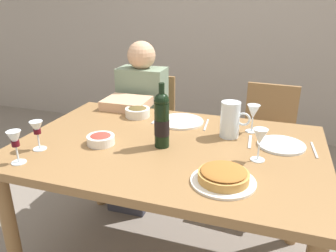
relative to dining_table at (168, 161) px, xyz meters
The scene contains 20 objects.
back_wall 2.27m from the dining_table, 90.00° to the left, with size 8.00×0.10×2.80m, color #A3998E.
dining_table is the anchor object (origin of this frame).
wine_bottle 0.23m from the dining_table, 124.36° to the right, with size 0.07×0.07×0.32m.
water_pitcher 0.38m from the dining_table, 35.63° to the left, with size 0.15×0.10×0.19m.
baked_tart 0.44m from the dining_table, 41.12° to the right, with size 0.26×0.26×0.06m.
salad_bowl 0.36m from the dining_table, 162.03° to the right, with size 0.14×0.14×0.05m.
olive_bowl 0.47m from the dining_table, 133.01° to the left, with size 0.15×0.15×0.06m.
wine_glass_left_diner 0.65m from the dining_table, 156.16° to the right, with size 0.06×0.06×0.14m.
wine_glass_right_diner 0.48m from the dining_table, ahead, with size 0.07×0.07×0.15m.
wine_glass_centre 0.52m from the dining_table, 38.58° to the left, with size 0.07×0.07×0.15m.
wine_glass_spare 0.72m from the dining_table, 144.84° to the right, with size 0.06×0.06×0.15m.
dinner_plate_left_setting 0.56m from the dining_table, 16.03° to the left, with size 0.23×0.23×0.01m, color silver.
dinner_plate_right_setting 0.33m from the dining_table, 95.04° to the left, with size 0.26×0.26×0.01m, color white.
fork_left_setting 0.42m from the dining_table, 21.81° to the left, with size 0.16×0.01×0.01m, color silver.
knife_left_setting 0.71m from the dining_table, 12.63° to the left, with size 0.18×0.01×0.01m, color silver.
knife_right_setting 0.35m from the dining_table, 68.87° to the left, with size 0.18×0.01×0.01m, color silver.
spoon_right_setting 0.37m from the dining_table, 119.37° to the left, with size 0.16×0.01×0.01m, color silver.
chair_left 0.99m from the dining_table, 117.44° to the left, with size 0.41×0.41×0.87m.
diner_left 0.78m from the dining_table, 125.29° to the left, with size 0.34×0.51×1.16m.
chair_right 0.99m from the dining_table, 62.25° to the left, with size 0.43×0.43×0.87m.
Camera 1 is at (0.47, -1.42, 1.44)m, focal length 35.34 mm.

